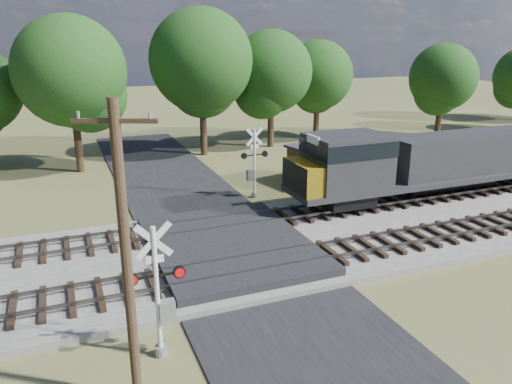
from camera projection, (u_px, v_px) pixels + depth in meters
name	position (u px, v px, depth m)	size (l,w,h in m)	color
ground	(233.00, 257.00, 22.79)	(160.00, 160.00, 0.00)	#4F542C
ballast_bed	(406.00, 221.00, 26.72)	(140.00, 10.00, 0.30)	gray
road	(233.00, 256.00, 22.78)	(7.00, 60.00, 0.08)	black
crossing_panel	(229.00, 246.00, 23.14)	(7.00, 9.00, 0.62)	#262628
track_near	(314.00, 255.00, 22.00)	(140.00, 2.60, 0.33)	black
track_far	(270.00, 218.00, 26.43)	(140.00, 2.60, 0.33)	black
crossing_signal_near	(161.00, 302.00, 15.30)	(1.82, 0.39, 4.52)	silver
crossing_signal_far	(253.00, 169.00, 30.49)	(1.77, 0.38, 4.40)	silver
utility_pole	(126.00, 253.00, 12.64)	(1.93, 0.90, 8.36)	#321E16
equipment_shed	(323.00, 165.00, 33.57)	(4.51, 4.51, 2.59)	#442E1D
treeline	(224.00, 72.00, 40.92)	(80.84, 11.71, 11.86)	black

